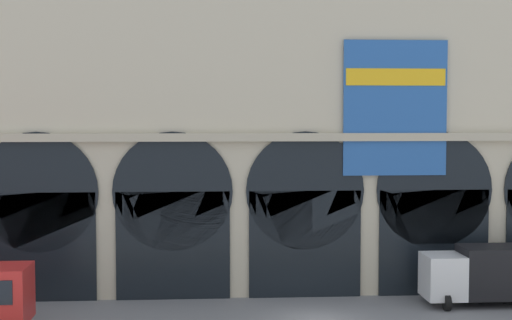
% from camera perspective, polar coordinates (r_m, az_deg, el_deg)
% --- Properties ---
extents(station_building, '(44.85, 5.62, 21.52)m').
position_cam_1_polar(station_building, '(43.65, 3.36, 3.99)').
color(station_building, beige).
rests_on(station_building, ground).
extents(box_truck_mideast, '(7.50, 2.91, 3.12)m').
position_cam_1_polar(box_truck_mideast, '(42.07, 17.76, -8.18)').
color(box_truck_mideast, white).
rests_on(box_truck_mideast, ground).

